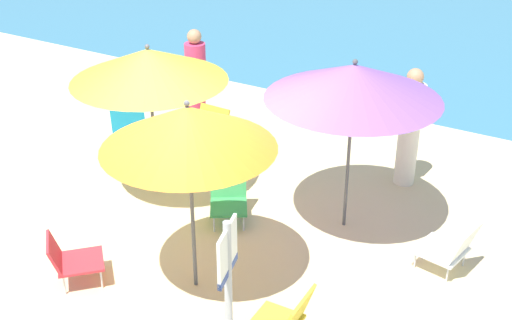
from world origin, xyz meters
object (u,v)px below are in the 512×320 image
person_a (196,81)px  warning_sign (229,301)px  umbrella_orange (188,128)px  beach_chair_e (130,131)px  beach_chair_d (209,128)px  person_b (410,127)px  beach_chair_a (285,320)px  beach_chair_b (71,258)px  beach_chair_c (228,195)px  umbrella_purple (354,82)px  umbrella_yellow (148,65)px  beach_chair_f (452,247)px

person_a → warning_sign: (3.53, -4.65, 0.44)m
umbrella_orange → beach_chair_e: 3.78m
beach_chair_d → person_b: (2.86, 0.51, 0.47)m
beach_chair_d → person_a: size_ratio=0.39×
beach_chair_a → beach_chair_b: beach_chair_a is taller
beach_chair_c → umbrella_purple: bearing=81.0°
person_a → umbrella_yellow: bearing=108.2°
beach_chair_a → person_b: (-0.11, 3.69, 0.47)m
beach_chair_c → person_b: (1.60, 1.97, 0.50)m
person_b → beach_chair_e: bearing=-137.3°
umbrella_orange → warning_sign: size_ratio=1.09×
beach_chair_e → warning_sign: bearing=-0.2°
beach_chair_a → beach_chair_e: size_ratio=0.87×
umbrella_purple → warning_sign: (0.40, -3.26, -0.61)m
umbrella_purple → umbrella_yellow: size_ratio=1.05×
beach_chair_b → beach_chair_c: beach_chair_c is taller
umbrella_yellow → beach_chair_a: bearing=-31.9°
beach_chair_e → person_a: 1.30m
person_a → umbrella_orange: bearing=123.6°
umbrella_orange → beach_chair_e: (-2.68, 2.18, -1.54)m
beach_chair_f → person_a: person_a is taller
beach_chair_a → beach_chair_f: size_ratio=1.01×
beach_chair_b → beach_chair_f: bearing=-12.5°
beach_chair_e → warning_sign: warning_sign is taller
beach_chair_c → beach_chair_d: beach_chair_c is taller
umbrella_purple → beach_chair_f: bearing=-11.7°
beach_chair_e → beach_chair_c: bearing=20.8°
umbrella_orange → beach_chair_b: bearing=-151.5°
beach_chair_c → person_b: person_b is taller
umbrella_orange → beach_chair_a: size_ratio=3.17×
person_b → umbrella_purple: bearing=-74.6°
umbrella_orange → beach_chair_b: (-1.17, -0.63, -1.55)m
beach_chair_d → beach_chair_b: bearing=10.4°
beach_chair_b → beach_chair_d: beach_chair_d is taller
person_b → beach_chair_c: bearing=-102.4°
umbrella_purple → warning_sign: size_ratio=1.08×
beach_chair_b → beach_chair_d: bearing=53.0°
umbrella_purple → person_b: (0.28, 1.40, -1.05)m
umbrella_orange → warning_sign: bearing=-46.3°
beach_chair_a → beach_chair_e: beach_chair_a is taller
beach_chair_d → person_a: person_a is taller
beach_chair_f → beach_chair_b: bearing=44.0°
umbrella_purple → beach_chair_a: size_ratio=3.16×
beach_chair_c → beach_chair_f: bearing=63.6°
beach_chair_b → beach_chair_c: 2.10m
umbrella_orange → beach_chair_f: size_ratio=3.19×
beach_chair_a → beach_chair_d: size_ratio=1.04×
beach_chair_a → beach_chair_d: (-2.97, 3.18, -0.00)m
umbrella_purple → beach_chair_d: 3.13m
umbrella_yellow → beach_chair_b: (0.42, -2.04, -1.47)m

